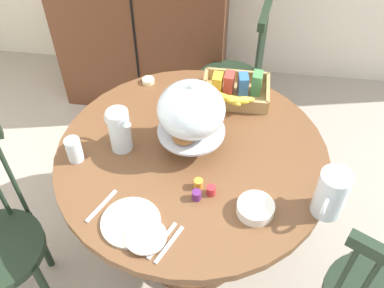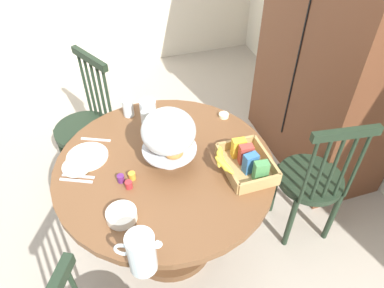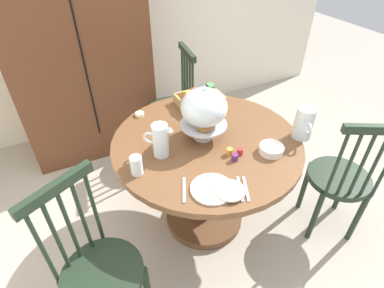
{
  "view_description": "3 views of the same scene",
  "coord_description": "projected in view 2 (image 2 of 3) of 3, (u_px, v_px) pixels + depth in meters",
  "views": [
    {
      "loc": [
        0.17,
        -1.05,
        2.08
      ],
      "look_at": [
        0.01,
        0.18,
        0.79
      ],
      "focal_mm": 40.45,
      "sensor_mm": 36.0,
      "label": 1
    },
    {
      "loc": [
        1.31,
        -0.09,
        2.09
      ],
      "look_at": [
        0.01,
        0.33,
        0.84
      ],
      "focal_mm": 33.71,
      "sensor_mm": 36.0,
      "label": 2
    },
    {
      "loc": [
        -0.73,
        -1.11,
        1.86
      ],
      "look_at": [
        -0.09,
        0.18,
        0.74
      ],
      "focal_mm": 28.62,
      "sensor_mm": 36.0,
      "label": 3
    }
  ],
  "objects": [
    {
      "name": "pastry_stand_with_dome",
      "position": [
        169.0,
        134.0,
        1.76
      ],
      "size": [
        0.28,
        0.28,
        0.34
      ],
      "color": "silver",
      "rests_on": "dining_table"
    },
    {
      "name": "dinner_fork",
      "position": [
        76.0,
        181.0,
        1.79
      ],
      "size": [
        0.08,
        0.16,
        0.01
      ],
      "primitive_type": "cube",
      "rotation": [
        0.0,
        0.0,
        4.28
      ],
      "color": "silver",
      "rests_on": "dining_table"
    },
    {
      "name": "cereal_basket",
      "position": [
        245.0,
        162.0,
        1.83
      ],
      "size": [
        0.32,
        0.3,
        0.12
      ],
      "color": "tan",
      "rests_on": "dining_table"
    },
    {
      "name": "windsor_chair_near_window",
      "position": [
        312.0,
        181.0,
        2.18
      ],
      "size": [
        0.4,
        0.4,
        0.97
      ],
      "color": "#1E2D1E",
      "rests_on": "ground_plane"
    },
    {
      "name": "drinking_glass",
      "position": [
        128.0,
        108.0,
        2.16
      ],
      "size": [
        0.06,
        0.06,
        0.11
      ],
      "primitive_type": "cylinder",
      "color": "silver",
      "rests_on": "dining_table"
    },
    {
      "name": "jam_jar_grape",
      "position": [
        121.0,
        178.0,
        1.78
      ],
      "size": [
        0.04,
        0.04,
        0.04
      ],
      "primitive_type": "cylinder",
      "color": "#5B2366",
      "rests_on": "dining_table"
    },
    {
      "name": "cereal_bowl",
      "position": [
        122.0,
        215.0,
        1.62
      ],
      "size": [
        0.14,
        0.14,
        0.04
      ],
      "primitive_type": "cylinder",
      "color": "white",
      "rests_on": "dining_table"
    },
    {
      "name": "soup_spoon",
      "position": [
        96.0,
        140.0,
        2.02
      ],
      "size": [
        0.08,
        0.16,
        0.01
      ],
      "primitive_type": "cube",
      "rotation": [
        0.0,
        0.0,
        4.28
      ],
      "color": "silver",
      "rests_on": "dining_table"
    },
    {
      "name": "ground_plane",
      "position": [
        143.0,
        249.0,
        2.35
      ],
      "size": [
        10.0,
        10.0,
        0.0
      ],
      "primitive_type": "plane",
      "color": "#A89E8E"
    },
    {
      "name": "milk_pitcher",
      "position": [
        149.0,
        117.0,
        2.03
      ],
      "size": [
        0.15,
        0.12,
        0.2
      ],
      "color": "silver",
      "rests_on": "dining_table"
    },
    {
      "name": "jam_jar_strawberry",
      "position": [
        129.0,
        185.0,
        1.75
      ],
      "size": [
        0.04,
        0.04,
        0.04
      ],
      "primitive_type": "cylinder",
      "color": "#B7282D",
      "rests_on": "dining_table"
    },
    {
      "name": "china_plate_large",
      "position": [
        87.0,
        157.0,
        1.92
      ],
      "size": [
        0.22,
        0.22,
        0.01
      ],
      "primitive_type": "cylinder",
      "color": "white",
      "rests_on": "dining_table"
    },
    {
      "name": "butter_dish",
      "position": [
        224.0,
        115.0,
        2.17
      ],
      "size": [
        0.06,
        0.06,
        0.02
      ],
      "primitive_type": "cylinder",
      "color": "beige",
      "rests_on": "dining_table"
    },
    {
      "name": "table_knife",
      "position": [
        78.0,
        176.0,
        1.82
      ],
      "size": [
        0.08,
        0.16,
        0.01
      ],
      "primitive_type": "cube",
      "rotation": [
        0.0,
        0.0,
        4.28
      ],
      "color": "silver",
      "rests_on": "dining_table"
    },
    {
      "name": "china_plate_small",
      "position": [
        77.0,
        166.0,
        1.85
      ],
      "size": [
        0.15,
        0.15,
        0.01
      ],
      "primitive_type": "cylinder",
      "color": "white",
      "rests_on": "china_plate_large"
    },
    {
      "name": "orange_juice_pitcher",
      "position": [
        142.0,
        254.0,
        1.4
      ],
      "size": [
        0.11,
        0.19,
        0.2
      ],
      "color": "silver",
      "rests_on": "dining_table"
    },
    {
      "name": "windsor_chair_by_cabinet",
      "position": [
        86.0,
        128.0,
        2.55
      ],
      "size": [
        0.45,
        0.45,
        0.97
      ],
      "color": "#1E2D1E",
      "rests_on": "ground_plane"
    },
    {
      "name": "wooden_armoire",
      "position": [
        338.0,
        43.0,
        2.37
      ],
      "size": [
        1.18,
        0.6,
        1.96
      ],
      "color": "brown",
      "rests_on": "ground_plane"
    },
    {
      "name": "jam_jar_apricot",
      "position": [
        133.0,
        176.0,
        1.8
      ],
      "size": [
        0.04,
        0.04,
        0.04
      ],
      "primitive_type": "cylinder",
      "color": "orange",
      "rests_on": "dining_table"
    },
    {
      "name": "dining_table",
      "position": [
        167.0,
        192.0,
        2.03
      ],
      "size": [
        1.16,
        1.16,
        0.74
      ],
      "color": "brown",
      "rests_on": "ground_plane"
    }
  ]
}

